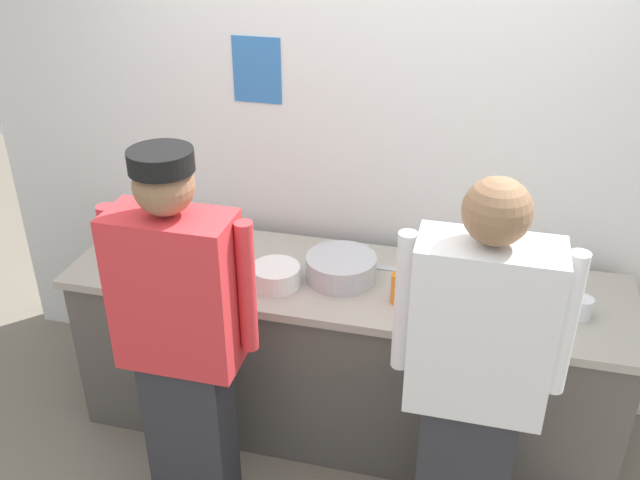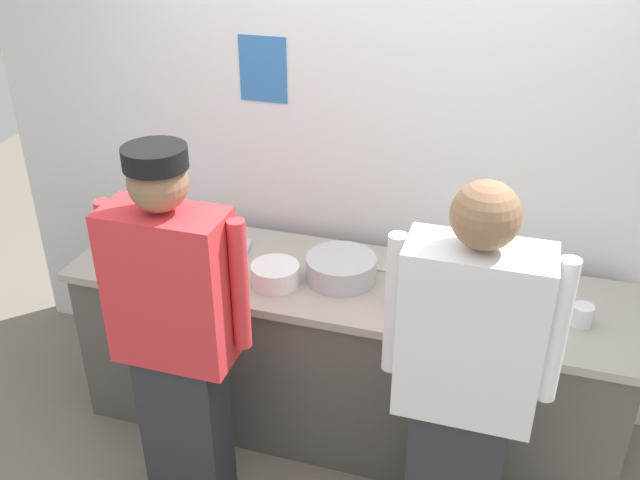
# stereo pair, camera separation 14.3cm
# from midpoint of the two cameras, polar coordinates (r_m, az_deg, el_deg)

# --- Properties ---
(ground_plane) EXTENTS (9.00, 9.00, 0.00)m
(ground_plane) POSITION_cam_midpoint_polar(r_m,az_deg,el_deg) (3.58, -0.81, -18.46)
(ground_plane) COLOR slate
(wall_back) EXTENTS (4.11, 0.11, 2.80)m
(wall_back) POSITION_cam_midpoint_polar(r_m,az_deg,el_deg) (3.50, 2.73, 8.19)
(wall_back) COLOR white
(wall_back) RESTS_ON ground
(prep_counter) EXTENTS (2.62, 0.72, 0.88)m
(prep_counter) POSITION_cam_midpoint_polar(r_m,az_deg,el_deg) (3.55, 0.74, -9.19)
(prep_counter) COLOR #56514C
(prep_counter) RESTS_ON ground
(chef_near_left) EXTENTS (0.62, 0.24, 1.73)m
(chef_near_left) POSITION_cam_midpoint_polar(r_m,az_deg,el_deg) (2.91, -12.52, -7.78)
(chef_near_left) COLOR #2D2D33
(chef_near_left) RESTS_ON ground
(chef_center) EXTENTS (0.63, 0.24, 1.74)m
(chef_center) POSITION_cam_midpoint_polar(r_m,az_deg,el_deg) (2.68, 10.81, -11.33)
(chef_center) COLOR #2D2D33
(chef_center) RESTS_ON ground
(plate_stack_front) EXTENTS (0.22, 0.22, 0.08)m
(plate_stack_front) POSITION_cam_midpoint_polar(r_m,az_deg,el_deg) (3.09, 14.09, -5.59)
(plate_stack_front) COLOR white
(plate_stack_front) RESTS_ON prep_counter
(plate_stack_rear) EXTENTS (0.22, 0.22, 0.10)m
(plate_stack_rear) POSITION_cam_midpoint_polar(r_m,az_deg,el_deg) (3.24, -4.85, -2.90)
(plate_stack_rear) COLOR white
(plate_stack_rear) RESTS_ON prep_counter
(mixing_bowl_steel) EXTENTS (0.33, 0.33, 0.11)m
(mixing_bowl_steel) POSITION_cam_midpoint_polar(r_m,az_deg,el_deg) (3.27, 0.47, -2.27)
(mixing_bowl_steel) COLOR #B7BABF
(mixing_bowl_steel) RESTS_ON prep_counter
(sheet_tray) EXTENTS (0.53, 0.43, 0.02)m
(sheet_tray) POSITION_cam_midpoint_polar(r_m,az_deg,el_deg) (3.50, -11.28, -1.48)
(sheet_tray) COLOR #B7BABF
(sheet_tray) RESTS_ON prep_counter
(squeeze_bottle_primary) EXTENTS (0.06, 0.06, 0.18)m
(squeeze_bottle_primary) POSITION_cam_midpoint_polar(r_m,az_deg,el_deg) (3.09, 4.98, -3.71)
(squeeze_bottle_primary) COLOR orange
(squeeze_bottle_primary) RESTS_ON prep_counter
(ramekin_red_sauce) EXTENTS (0.08, 0.08, 0.04)m
(ramekin_red_sauce) POSITION_cam_midpoint_polar(r_m,az_deg,el_deg) (3.11, 8.16, -5.14)
(ramekin_red_sauce) COLOR white
(ramekin_red_sauce) RESTS_ON prep_counter
(ramekin_yellow_sauce) EXTENTS (0.10, 0.10, 0.04)m
(ramekin_yellow_sauce) POSITION_cam_midpoint_polar(r_m,az_deg,el_deg) (3.35, 8.74, -2.54)
(ramekin_yellow_sauce) COLOR white
(ramekin_yellow_sauce) RESTS_ON prep_counter
(ramekin_orange_sauce) EXTENTS (0.10, 0.10, 0.05)m
(ramekin_orange_sauce) POSITION_cam_midpoint_polar(r_m,az_deg,el_deg) (3.40, 16.81, -2.91)
(ramekin_orange_sauce) COLOR white
(ramekin_orange_sauce) RESTS_ON prep_counter
(ramekin_green_sauce) EXTENTS (0.10, 0.10, 0.04)m
(ramekin_green_sauce) POSITION_cam_midpoint_polar(r_m,az_deg,el_deg) (3.63, -16.64, -0.88)
(ramekin_green_sauce) COLOR white
(ramekin_green_sauce) RESTS_ON prep_counter
(deli_cup) EXTENTS (0.09, 0.09, 0.09)m
(deli_cup) POSITION_cam_midpoint_polar(r_m,az_deg,el_deg) (3.18, 19.18, -5.20)
(deli_cup) COLOR white
(deli_cup) RESTS_ON prep_counter
(chefs_knife) EXTENTS (0.28, 0.03, 0.02)m
(chefs_knife) POSITION_cam_midpoint_polar(r_m,az_deg,el_deg) (3.39, 3.21, -2.15)
(chefs_knife) COLOR #B7BABF
(chefs_knife) RESTS_ON prep_counter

